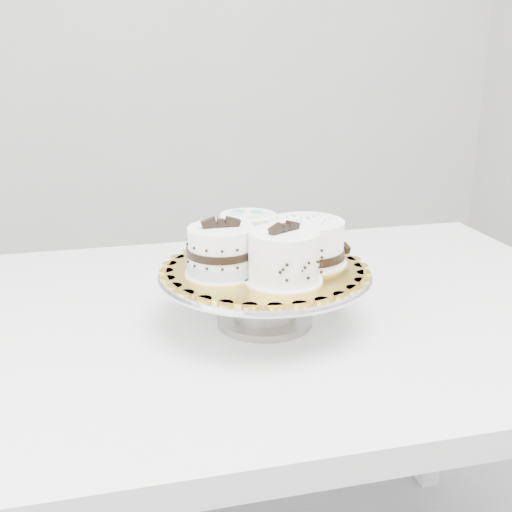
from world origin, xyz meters
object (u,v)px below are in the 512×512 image
object	(u,v)px
cake_stand	(265,287)
cake_board	(265,269)
cake_swirl	(284,258)
cake_banded	(221,253)
cake_dots	(248,234)
table	(258,346)
cake_ribbon	(307,243)

from	to	relation	value
cake_stand	cake_board	distance (m)	0.03
cake_swirl	cake_banded	bearing A→B (deg)	118.73
cake_stand	cake_dots	distance (m)	0.10
cake_board	table	bearing A→B (deg)	82.06
cake_banded	cake_ribbon	distance (m)	0.15
table	cake_stand	size ratio (longest dim) A/B	3.89
cake_stand	cake_banded	bearing A→B (deg)	-174.45
cake_board	cake_ribbon	size ratio (longest dim) A/B	2.20
table	cake_swirl	bearing A→B (deg)	-86.73
cake_banded	cake_stand	bearing A→B (deg)	9.39
cake_swirl	cake_dots	size ratio (longest dim) A/B	1.20
cake_dots	cake_ribbon	world-z (taller)	cake_ribbon
cake_stand	cake_ribbon	bearing A→B (deg)	4.46
cake_stand	cake_swirl	size ratio (longest dim) A/B	2.43
table	cake_swirl	xyz separation A→B (m)	(-0.00, -0.13, 0.20)
table	cake_swirl	distance (m)	0.24
cake_swirl	cake_ribbon	xyz separation A→B (m)	(0.07, 0.07, -0.00)
table	cake_ribbon	bearing A→B (deg)	-35.47
cake_swirl	cake_banded	size ratio (longest dim) A/B	1.23
table	cake_ribbon	distance (m)	0.22
cake_stand	cake_ribbon	distance (m)	0.10
table	cake_board	distance (m)	0.18
table	cake_banded	size ratio (longest dim) A/B	11.59
cake_stand	cake_swirl	xyz separation A→B (m)	(0.01, -0.07, 0.07)
cake_swirl	cake_dots	bearing A→B (deg)	70.64
table	cake_banded	distance (m)	0.23
cake_stand	cake_ribbon	size ratio (longest dim) A/B	2.39
cake_board	cake_swirl	world-z (taller)	cake_swirl
cake_board	cake_swirl	distance (m)	0.08
cake_board	cake_ribbon	xyz separation A→B (m)	(0.07, 0.01, 0.03)
cake_stand	cake_board	xyz separation A→B (m)	(0.00, 0.00, 0.03)
cake_swirl	cake_dots	distance (m)	0.14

